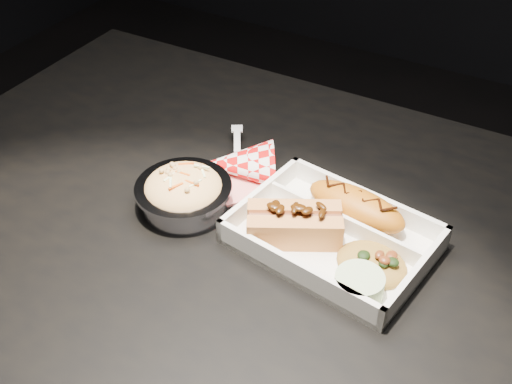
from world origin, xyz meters
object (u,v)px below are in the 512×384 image
(fried_pastry, at_px, (356,206))
(foil_coleslaw_cup, at_px, (184,191))
(hotdog, at_px, (294,222))
(napkin_fork, at_px, (238,164))
(food_tray, at_px, (333,238))
(dining_table, at_px, (271,280))

(fried_pastry, xyz_separation_m, foil_coleslaw_cup, (-0.22, -0.09, -0.00))
(hotdog, bearing_deg, napkin_fork, 118.98)
(foil_coleslaw_cup, bearing_deg, napkin_fork, 76.71)
(food_tray, relative_size, napkin_fork, 1.62)
(food_tray, distance_m, napkin_fork, 0.20)
(hotdog, bearing_deg, foil_coleslaw_cup, 156.80)
(fried_pastry, relative_size, foil_coleslaw_cup, 1.08)
(food_tray, xyz_separation_m, napkin_fork, (-0.19, 0.07, 0.01))
(dining_table, xyz_separation_m, napkin_fork, (-0.11, 0.09, 0.11))
(fried_pastry, xyz_separation_m, hotdog, (-0.06, -0.07, 0.00))
(dining_table, distance_m, foil_coleslaw_cup, 0.18)
(dining_table, bearing_deg, foil_coleslaw_cup, -175.30)
(fried_pastry, bearing_deg, food_tray, -98.58)
(napkin_fork, bearing_deg, hotdog, 25.92)
(dining_table, relative_size, food_tray, 4.38)
(dining_table, relative_size, foil_coleslaw_cup, 8.82)
(dining_table, height_order, hotdog, hotdog)
(foil_coleslaw_cup, height_order, napkin_fork, napkin_fork)
(napkin_fork, bearing_deg, fried_pastry, 53.90)
(napkin_fork, bearing_deg, dining_table, 18.09)
(food_tray, relative_size, foil_coleslaw_cup, 2.01)
(dining_table, height_order, foil_coleslaw_cup, foil_coleslaw_cup)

